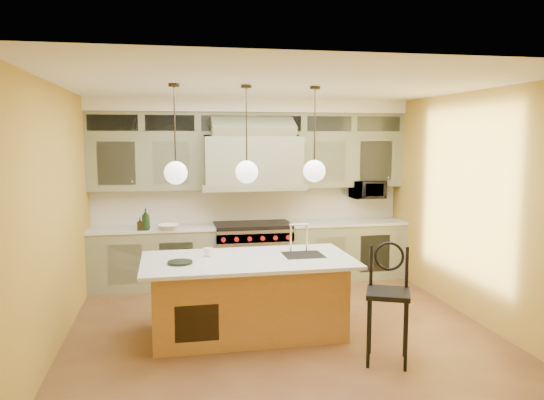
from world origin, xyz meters
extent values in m
plane|color=#57321D|center=(0.00, 0.00, 0.00)|extent=(5.00, 5.00, 0.00)
plane|color=white|center=(0.00, 0.00, 2.90)|extent=(5.00, 5.00, 0.00)
plane|color=#B58F31|center=(0.00, 2.50, 1.45)|extent=(5.00, 0.00, 5.00)
plane|color=#B58F31|center=(0.00, -2.50, 1.45)|extent=(5.00, 0.00, 5.00)
plane|color=#B58F31|center=(-2.50, 0.00, 1.45)|extent=(0.00, 5.00, 5.00)
plane|color=#B58F31|center=(2.50, 0.00, 1.45)|extent=(0.00, 5.00, 5.00)
cube|color=#777B5B|center=(-1.55, 2.17, 0.45)|extent=(1.90, 0.65, 0.90)
cube|color=#777B5B|center=(1.55, 2.17, 0.45)|extent=(1.90, 0.65, 0.90)
cube|color=silver|center=(-1.55, 2.17, 0.92)|extent=(1.90, 0.68, 0.04)
cube|color=silver|center=(1.55, 2.17, 0.92)|extent=(1.90, 0.68, 0.04)
cube|color=beige|center=(0.00, 2.48, 1.22)|extent=(5.00, 0.04, 0.56)
cube|color=#777B5B|center=(-1.62, 2.33, 1.93)|extent=(1.75, 0.35, 0.85)
cube|color=#777B5B|center=(1.62, 2.33, 1.93)|extent=(1.75, 0.35, 0.85)
cube|color=#777B5B|center=(0.00, 2.15, 1.95)|extent=(1.50, 0.70, 0.75)
cube|color=#757958|center=(0.00, 2.15, 1.55)|extent=(1.60, 0.76, 0.10)
cube|color=#333833|center=(0.00, 2.33, 2.53)|extent=(5.00, 0.35, 0.35)
cube|color=white|center=(0.00, 2.31, 2.80)|extent=(5.00, 0.47, 0.20)
cube|color=silver|center=(0.00, 2.15, 0.45)|extent=(1.20, 0.70, 0.90)
cube|color=black|center=(0.00, 2.15, 0.93)|extent=(1.20, 0.70, 0.06)
cube|color=silver|center=(0.00, 1.83, 0.78)|extent=(1.20, 0.06, 0.14)
cube|color=#A46E3A|center=(-0.40, -0.05, 0.44)|extent=(2.19, 1.06, 0.88)
cube|color=silver|center=(-0.40, -0.10, 0.90)|extent=(2.44, 1.31, 0.04)
cube|color=black|center=(0.27, -0.04, 0.90)|extent=(0.47, 0.42, 0.05)
cylinder|color=black|center=(0.66, -1.20, 0.36)|extent=(0.04, 0.04, 0.71)
cylinder|color=black|center=(0.99, -1.35, 0.36)|extent=(0.04, 0.04, 0.71)
cylinder|color=black|center=(0.81, -0.87, 0.36)|extent=(0.04, 0.04, 0.71)
cylinder|color=black|center=(1.14, -1.01, 0.36)|extent=(0.04, 0.04, 0.71)
cube|color=black|center=(0.90, -1.11, 0.73)|extent=(0.57, 0.57, 0.05)
torus|color=black|center=(0.97, -0.94, 1.08)|extent=(0.30, 0.15, 0.31)
imported|color=black|center=(1.95, 2.25, 1.45)|extent=(0.54, 0.37, 0.30)
imported|color=black|center=(-1.63, 1.92, 1.10)|extent=(0.13, 0.13, 0.32)
imported|color=black|center=(-1.72, 1.92, 1.03)|extent=(0.10, 0.10, 0.19)
imported|color=white|center=(-1.30, 1.92, 0.98)|extent=(0.34, 0.34, 0.08)
imported|color=white|center=(-0.84, 0.10, 0.97)|extent=(0.13, 0.13, 0.10)
cylinder|color=#2D2319|center=(-1.20, -0.05, 2.88)|extent=(0.12, 0.12, 0.03)
cylinder|color=#2D2319|center=(-1.20, -0.05, 2.44)|extent=(0.02, 0.02, 0.93)
sphere|color=white|center=(-1.20, -0.05, 1.92)|extent=(0.26, 0.26, 0.26)
cylinder|color=#2D2319|center=(-0.40, -0.05, 2.88)|extent=(0.12, 0.12, 0.03)
cylinder|color=#2D2319|center=(-0.40, -0.05, 2.44)|extent=(0.02, 0.02, 0.93)
sphere|color=white|center=(-0.40, -0.05, 1.92)|extent=(0.26, 0.26, 0.26)
cylinder|color=#2D2319|center=(0.40, -0.05, 2.88)|extent=(0.12, 0.12, 0.03)
cylinder|color=#2D2319|center=(0.40, -0.05, 2.44)|extent=(0.02, 0.02, 0.93)
sphere|color=white|center=(0.40, -0.05, 1.92)|extent=(0.26, 0.26, 0.26)
camera|label=1|loc=(-1.26, -6.04, 2.32)|focal=35.00mm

